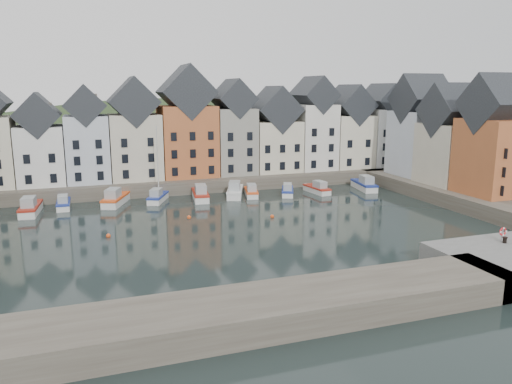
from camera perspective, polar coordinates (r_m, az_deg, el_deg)
name	(u,v)px	position (r m, az deg, el deg)	size (l,w,h in m)	color
ground	(238,233)	(56.57, -2.02, -4.66)	(260.00, 260.00, 0.00)	black
far_quay	(186,179)	(84.75, -8.03, 1.44)	(90.00, 16.00, 2.00)	#494338
right_quay	(481,196)	(77.71, 24.30, -0.42)	(14.00, 54.00, 2.00)	#494338
near_wall	(192,322)	(33.94, -7.34, -14.51)	(50.00, 6.00, 2.00)	#494338
hillside	(165,243)	(114.21, -10.33, -5.75)	(153.60, 70.40, 64.00)	#24381C
far_terrace	(206,133)	(82.46, -5.71, 6.74)	(72.37, 8.16, 17.78)	beige
right_terrace	(455,137)	(79.64, 21.75, 5.82)	(8.30, 24.25, 16.36)	silver
mooring_buoys	(194,223)	(60.55, -7.14, -3.50)	(20.50, 5.50, 0.50)	#E14E1A
boat_a	(30,208)	(70.96, -24.38, -1.69)	(2.63, 6.96, 2.62)	silver
boat_b	(63,204)	(72.69, -21.15, -1.25)	(1.74, 5.54, 2.13)	silver
boat_c	(115,199)	(72.56, -15.79, -0.78)	(4.52, 7.29, 2.68)	silver
boat_d	(158,197)	(73.05, -11.18, -0.54)	(3.93, 6.02, 11.05)	silver
boat_e	(200,194)	(73.42, -6.38, -0.28)	(3.01, 6.99, 2.60)	silver
boat_f	(235,191)	(75.19, -2.42, 0.08)	(4.41, 7.26, 2.67)	silver
boat_g	(251,192)	(75.43, -0.55, 0.01)	(3.01, 5.88, 2.16)	silver
boat_h	(288,191)	(76.36, 3.63, 0.12)	(3.68, 5.68, 2.09)	silver
boat_i	(317,189)	(78.24, 7.04, 0.36)	(2.37, 5.87, 2.19)	silver
boat_j	(364,185)	(82.09, 12.29, 0.80)	(3.24, 7.11, 2.63)	silver
mooring_bollard	(505,240)	(51.54, 26.56, -4.89)	(0.48, 0.48, 0.56)	black
life_ring_post	(503,232)	(52.00, 26.38, -4.10)	(0.80, 0.17, 1.30)	gray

